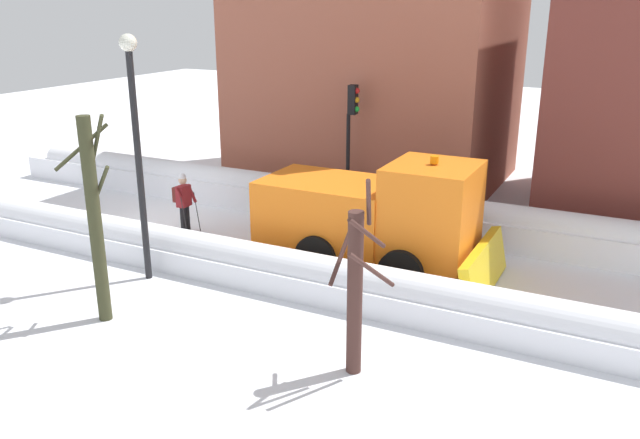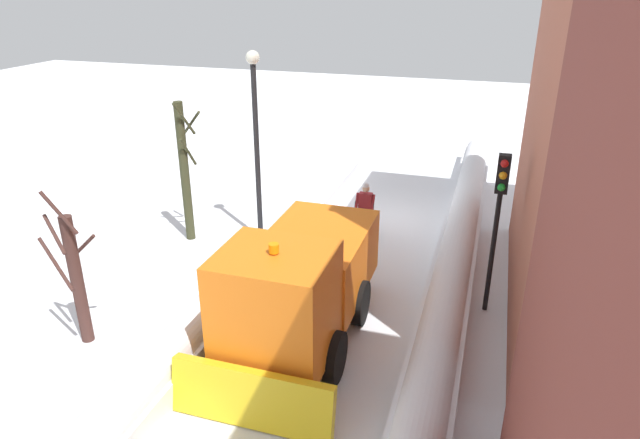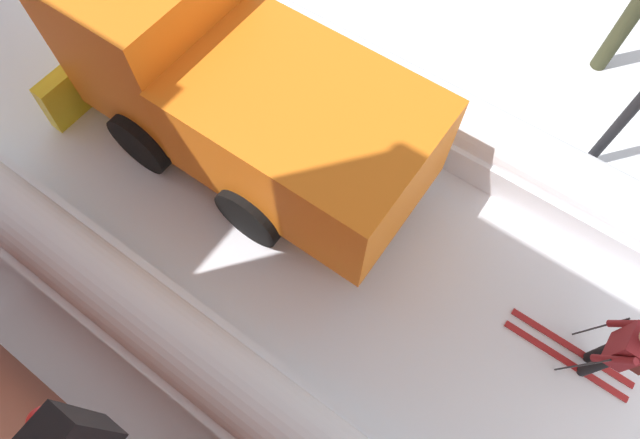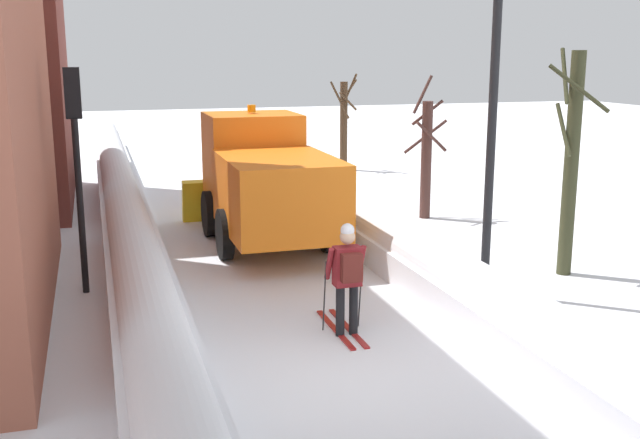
{
  "view_description": "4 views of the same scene",
  "coord_description": "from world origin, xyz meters",
  "views": [
    {
      "loc": [
        14.94,
        13.3,
        6.5
      ],
      "look_at": [
        0.84,
        6.16,
        1.23
      ],
      "focal_mm": 36.71,
      "sensor_mm": 36.0,
      "label": 1
    },
    {
      "loc": [
        -3.21,
        17.81,
        7.74
      ],
      "look_at": [
        0.97,
        4.56,
        1.73
      ],
      "focal_mm": 31.62,
      "sensor_mm": 36.0,
      "label": 2
    },
    {
      "loc": [
        -2.77,
        3.69,
        7.24
      ],
      "look_at": [
        -0.33,
        5.43,
        1.14
      ],
      "focal_mm": 28.81,
      "sensor_mm": 36.0,
      "label": 3
    },
    {
      "loc": [
        -3.23,
        -9.21,
        4.38
      ],
      "look_at": [
        0.66,
        3.76,
        1.37
      ],
      "focal_mm": 42.59,
      "sensor_mm": 36.0,
      "label": 4
    }
  ],
  "objects": [
    {
      "name": "ground_plane",
      "position": [
        0.0,
        10.0,
        0.0
      ],
      "size": [
        80.0,
        80.0,
        0.0
      ],
      "primitive_type": "plane",
      "color": "white"
    },
    {
      "name": "plow_truck",
      "position": [
        0.5,
        7.59,
        1.48
      ],
      "size": [
        3.2,
        5.98,
        3.12
      ],
      "color": "orange",
      "rests_on": "ground"
    },
    {
      "name": "skier",
      "position": [
        0.42,
        1.48,
        1.0
      ],
      "size": [
        0.62,
        1.8,
        1.81
      ],
      "color": "black",
      "rests_on": "ground"
    }
  ]
}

